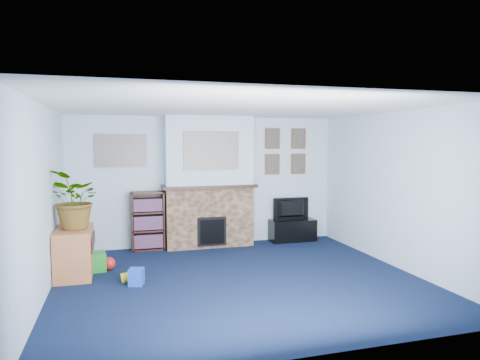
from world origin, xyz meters
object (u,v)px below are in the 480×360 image
object	(u,v)px
tv_stand	(292,229)
sideboard	(74,252)
bookshelf	(148,222)
television	(292,209)

from	to	relation	value
tv_stand	sideboard	xyz separation A→B (m)	(-3.90, -1.18, 0.12)
tv_stand	sideboard	world-z (taller)	sideboard
sideboard	bookshelf	bearing A→B (deg)	48.12
tv_stand	television	world-z (taller)	television
tv_stand	bookshelf	size ratio (longest dim) A/B	0.85
tv_stand	sideboard	bearing A→B (deg)	-163.14
bookshelf	sideboard	bearing A→B (deg)	-131.88
television	tv_stand	bearing A→B (deg)	90.46
tv_stand	sideboard	distance (m)	4.07
sideboard	television	bearing A→B (deg)	17.12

